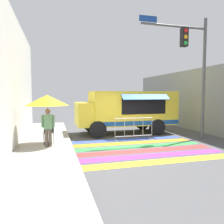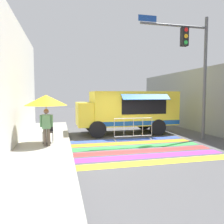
{
  "view_description": "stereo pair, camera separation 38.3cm",
  "coord_description": "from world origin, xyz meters",
  "px_view_note": "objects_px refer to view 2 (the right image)",
  "views": [
    {
      "loc": [
        -3.4,
        -9.24,
        2.29
      ],
      "look_at": [
        -0.32,
        2.09,
        1.37
      ],
      "focal_mm": 35.0,
      "sensor_mm": 36.0,
      "label": 1
    },
    {
      "loc": [
        -3.03,
        -9.33,
        2.29
      ],
      "look_at": [
        -0.32,
        2.09,
        1.37
      ],
      "focal_mm": 35.0,
      "sensor_mm": 36.0,
      "label": 2
    }
  ],
  "objects_px": {
    "barricade_front": "(133,129)",
    "vendor_person": "(46,125)",
    "traffic_signal_pole": "(194,59)",
    "patio_umbrella": "(46,100)",
    "food_truck": "(125,109)",
    "folding_chair": "(48,130)"
  },
  "relations": [
    {
      "from": "food_truck",
      "to": "patio_umbrella",
      "type": "height_order",
      "value": "food_truck"
    },
    {
      "from": "patio_umbrella",
      "to": "folding_chair",
      "type": "bearing_deg",
      "value": 86.14
    },
    {
      "from": "vendor_person",
      "to": "patio_umbrella",
      "type": "bearing_deg",
      "value": 106.39
    },
    {
      "from": "vendor_person",
      "to": "barricade_front",
      "type": "bearing_deg",
      "value": 27.41
    },
    {
      "from": "traffic_signal_pole",
      "to": "patio_umbrella",
      "type": "bearing_deg",
      "value": -179.97
    },
    {
      "from": "traffic_signal_pole",
      "to": "food_truck",
      "type": "bearing_deg",
      "value": 137.04
    },
    {
      "from": "vendor_person",
      "to": "barricade_front",
      "type": "distance_m",
      "value": 4.32
    },
    {
      "from": "barricade_front",
      "to": "folding_chair",
      "type": "bearing_deg",
      "value": -177.95
    },
    {
      "from": "barricade_front",
      "to": "vendor_person",
      "type": "bearing_deg",
      "value": -165.8
    },
    {
      "from": "food_truck",
      "to": "patio_umbrella",
      "type": "xyz_separation_m",
      "value": [
        -4.36,
        -2.58,
        0.61
      ]
    },
    {
      "from": "folding_chair",
      "to": "patio_umbrella",
      "type": "bearing_deg",
      "value": -82.04
    },
    {
      "from": "food_truck",
      "to": "folding_chair",
      "type": "xyz_separation_m",
      "value": [
        -4.33,
        -2.13,
        -0.74
      ]
    },
    {
      "from": "vendor_person",
      "to": "barricade_front",
      "type": "xyz_separation_m",
      "value": [
        4.16,
        1.05,
        -0.47
      ]
    },
    {
      "from": "barricade_front",
      "to": "food_truck",
      "type": "bearing_deg",
      "value": 85.08
    },
    {
      "from": "traffic_signal_pole",
      "to": "barricade_front",
      "type": "bearing_deg",
      "value": 168.56
    },
    {
      "from": "traffic_signal_pole",
      "to": "barricade_front",
      "type": "xyz_separation_m",
      "value": [
        -2.93,
        0.59,
        -3.54
      ]
    },
    {
      "from": "patio_umbrella",
      "to": "barricade_front",
      "type": "height_order",
      "value": "patio_umbrella"
    },
    {
      "from": "food_truck",
      "to": "vendor_person",
      "type": "bearing_deg",
      "value": -145.01
    },
    {
      "from": "patio_umbrella",
      "to": "traffic_signal_pole",
      "type": "bearing_deg",
      "value": 0.03
    },
    {
      "from": "folding_chair",
      "to": "vendor_person",
      "type": "bearing_deg",
      "value": -78.49
    },
    {
      "from": "vendor_person",
      "to": "food_truck",
      "type": "bearing_deg",
      "value": 48.19
    },
    {
      "from": "patio_umbrella",
      "to": "folding_chair",
      "type": "distance_m",
      "value": 1.42
    }
  ]
}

